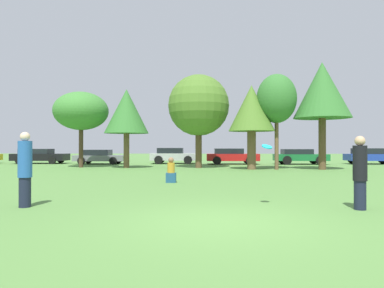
{
  "coord_description": "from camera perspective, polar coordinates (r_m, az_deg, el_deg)",
  "views": [
    {
      "loc": [
        -0.29,
        -6.97,
        1.51
      ],
      "look_at": [
        -0.68,
        3.28,
        1.56
      ],
      "focal_mm": 32.83,
      "sensor_mm": 36.0,
      "label": 1
    }
  ],
  "objects": [
    {
      "name": "person_thrower",
      "position": [
        9.55,
        -25.5,
        -3.67
      ],
      "size": [
        0.33,
        0.33,
        1.85
      ],
      "rotation": [
        0.0,
        0.0,
        -0.0
      ],
      "color": "#191E33",
      "rests_on": "ground"
    },
    {
      "name": "tree_3",
      "position": [
        22.82,
        9.64,
        5.57
      ],
      "size": [
        2.94,
        2.94,
        5.39
      ],
      "color": "brown",
      "rests_on": "ground"
    },
    {
      "name": "tree_2",
      "position": [
        24.11,
        1.08,
        6.26
      ],
      "size": [
        4.18,
        4.18,
        6.37
      ],
      "color": "brown",
      "rests_on": "ground"
    },
    {
      "name": "tree_1",
      "position": [
        24.47,
        -10.59,
        5.18
      ],
      "size": [
        3.02,
        3.02,
        5.38
      ],
      "color": "brown",
      "rests_on": "ground"
    },
    {
      "name": "parked_car_silver",
      "position": [
        29.7,
        -3.09,
        -1.84
      ],
      "size": [
        3.93,
        2.12,
        1.33
      ],
      "rotation": [
        0.0,
        0.0,
        0.02
      ],
      "color": "#B2B2B7",
      "rests_on": "ground"
    },
    {
      "name": "parked_car_blue",
      "position": [
        32.34,
        27.11,
        -1.7
      ],
      "size": [
        4.16,
        1.99,
        1.3
      ],
      "rotation": [
        0.0,
        0.0,
        0.02
      ],
      "color": "#1E389E",
      "rests_on": "ground"
    },
    {
      "name": "parked_car_black",
      "position": [
        32.51,
        -23.54,
        -1.76
      ],
      "size": [
        4.52,
        2.01,
        1.25
      ],
      "rotation": [
        0.0,
        0.0,
        0.02
      ],
      "color": "black",
      "rests_on": "ground"
    },
    {
      "name": "tree_4",
      "position": [
        23.1,
        13.58,
        7.11
      ],
      "size": [
        2.51,
        2.51,
        6.07
      ],
      "color": "brown",
      "rests_on": "ground"
    },
    {
      "name": "parked_car_green",
      "position": [
        29.81,
        17.09,
        -1.88
      ],
      "size": [
        4.24,
        1.88,
        1.24
      ],
      "rotation": [
        0.0,
        0.0,
        0.02
      ],
      "color": "#196633",
      "rests_on": "ground"
    },
    {
      "name": "person_catcher",
      "position": [
        9.19,
        25.63,
        -4.11
      ],
      "size": [
        0.32,
        0.32,
        1.74
      ],
      "rotation": [
        0.0,
        0.0,
        3.14
      ],
      "color": "#191E33",
      "rests_on": "ground"
    },
    {
      "name": "parked_car_red",
      "position": [
        28.91,
        6.44,
        -1.92
      ],
      "size": [
        4.26,
        1.95,
        1.29
      ],
      "rotation": [
        0.0,
        0.0,
        0.02
      ],
      "color": "red",
      "rests_on": "ground"
    },
    {
      "name": "tree_5",
      "position": [
        23.94,
        20.39,
        8.1
      ],
      "size": [
        3.57,
        3.57,
        6.83
      ],
      "color": "brown",
      "rests_on": "ground"
    },
    {
      "name": "tree_0",
      "position": [
        25.71,
        -17.58,
        5.1
      ],
      "size": [
        3.76,
        3.76,
        5.26
      ],
      "color": "#473323",
      "rests_on": "ground"
    },
    {
      "name": "ground_plane",
      "position": [
        7.14,
        4.55,
        -12.48
      ],
      "size": [
        120.0,
        120.0,
        0.0
      ],
      "primitive_type": "plane",
      "color": "#54843D"
    },
    {
      "name": "bystander_sitting",
      "position": [
        14.44,
        -3.42,
        -4.56
      ],
      "size": [
        0.4,
        0.34,
        1.04
      ],
      "color": "navy",
      "rests_on": "ground"
    },
    {
      "name": "parked_car_grey",
      "position": [
        30.0,
        -14.84,
        -1.97
      ],
      "size": [
        4.16,
        2.02,
        1.18
      ],
      "rotation": [
        0.0,
        0.0,
        0.02
      ],
      "color": "slate",
      "rests_on": "ground"
    },
    {
      "name": "frisbee",
      "position": [
        8.86,
        12.08,
        -0.42
      ],
      "size": [
        0.27,
        0.25,
        0.15
      ],
      "color": "#19B2D8"
    }
  ]
}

